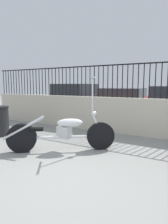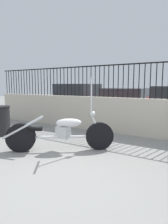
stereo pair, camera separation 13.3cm
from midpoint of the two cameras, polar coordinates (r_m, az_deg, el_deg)
ground_plane at (r=3.16m, az=-5.71°, el=-18.14°), size 40.00×40.00×0.00m
low_wall at (r=5.69m, az=13.61°, el=-1.23°), size 10.57×0.18×1.02m
fence_railing at (r=5.63m, az=13.97°, el=9.85°), size 10.57×0.04×0.93m
motorcycle_white at (r=4.22m, az=-7.30°, el=-6.02°), size 1.93×1.47×1.54m
trash_bin at (r=5.94m, az=-22.32°, el=-2.29°), size 0.56×0.56×0.80m
car_dark_grey at (r=10.09m, az=-0.69°, el=3.95°), size 2.04×4.60×1.43m
car_red at (r=8.70m, az=12.56°, el=2.72°), size 2.18×4.54×1.25m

